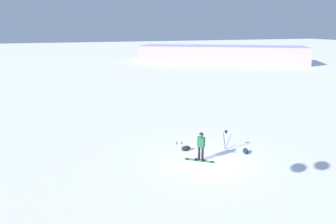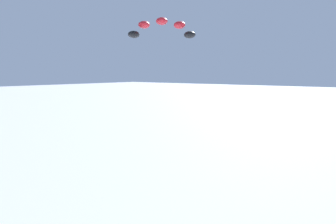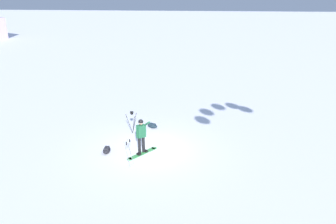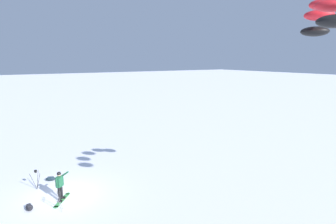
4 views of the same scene
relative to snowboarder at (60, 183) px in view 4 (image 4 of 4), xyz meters
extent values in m
plane|color=white|center=(0.39, -0.30, -1.07)|extent=(300.00, 300.00, 0.00)
cylinder|color=black|center=(0.08, -0.08, -0.64)|extent=(0.14, 0.14, 0.84)
cylinder|color=black|center=(-0.06, 0.09, -0.64)|extent=(0.14, 0.14, 0.84)
cube|color=#1E5938|center=(0.01, 0.01, 0.08)|extent=(0.46, 0.47, 0.60)
sphere|color=tan|center=(0.01, 0.01, 0.52)|extent=(0.23, 0.23, 0.23)
sphere|color=black|center=(0.01, 0.01, 0.55)|extent=(0.24, 0.24, 0.24)
cylinder|color=#1E5938|center=(-0.07, -0.30, 0.49)|extent=(0.47, 0.42, 0.42)
cylinder|color=#1E5938|center=(-0.11, 0.17, 0.08)|extent=(0.09, 0.09, 0.60)
cube|color=#3F994C|center=(-0.08, -0.04, -1.06)|extent=(1.43, 1.14, 0.02)
cylinder|color=#3F994C|center=(0.56, -0.51, -1.06)|extent=(0.26, 0.26, 0.02)
cylinder|color=#3F994C|center=(-0.71, 0.42, -1.06)|extent=(0.26, 0.26, 0.02)
cube|color=black|center=(0.10, -0.17, -1.01)|extent=(0.23, 0.24, 0.08)
cube|color=black|center=(-0.26, 0.09, -1.01)|extent=(0.23, 0.24, 0.08)
ellipsoid|color=black|center=(-10.85, -7.07, 8.22)|extent=(1.40, 1.35, 0.44)
ellipsoid|color=red|center=(-10.42, -7.58, 8.83)|extent=(1.40, 1.35, 0.44)
ellipsoid|color=red|center=(-9.68, -8.45, 9.06)|extent=(1.40, 1.35, 0.44)
ellipsoid|color=red|center=(-8.94, -9.32, 8.83)|extent=(1.40, 1.35, 0.44)
ellipsoid|color=black|center=(-8.50, -9.83, 8.22)|extent=(1.40, 1.35, 0.44)
ellipsoid|color=#192833|center=(3.11, 0.05, -0.94)|extent=(0.59, 0.71, 0.26)
cube|color=#263A47|center=(3.11, 0.05, -0.85)|extent=(0.35, 0.43, 0.08)
cylinder|color=#262628|center=(2.21, 1.17, -0.51)|extent=(0.03, 0.37, 1.12)
cylinder|color=#262628|center=(2.08, 0.89, -0.51)|extent=(0.31, 0.24, 1.12)
cylinder|color=#262628|center=(2.37, 0.91, -0.51)|extent=(0.33, 0.21, 1.12)
cube|color=black|center=(2.22, 1.00, 0.07)|extent=(0.10, 0.10, 0.06)
cube|color=black|center=(2.22, 1.00, 0.15)|extent=(0.12, 0.16, 0.10)
ellipsoid|color=black|center=(-0.23, 1.68, -0.93)|extent=(0.68, 0.42, 0.28)
cube|color=#2C2C33|center=(-0.23, 1.68, -0.83)|extent=(0.41, 0.25, 0.08)
cylinder|color=gray|center=(-1.09, 0.27, -0.46)|extent=(0.15, 0.29, 1.18)
cylinder|color=black|center=(-1.09, 0.27, 0.07)|extent=(0.05, 0.05, 0.14)
cylinder|color=gray|center=(-1.37, 0.35, -0.46)|extent=(0.15, 0.29, 1.18)
cylinder|color=black|center=(-1.37, 0.35, 0.07)|extent=(0.05, 0.05, 0.14)
camera|label=1|loc=(-7.47, -15.23, 6.53)|focal=33.19mm
camera|label=2|loc=(4.70, 3.15, 5.76)|focal=29.65mm
camera|label=3|loc=(-13.39, -3.12, 6.09)|focal=33.87mm
camera|label=4|loc=(-16.00, 2.60, 7.01)|focal=29.74mm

